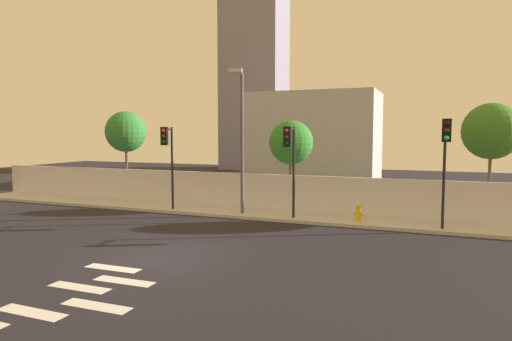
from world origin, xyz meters
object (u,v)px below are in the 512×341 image
object	(u,v)px
fire_hydrant	(358,212)
roadside_tree_midright	(491,131)
street_lamp_curbside	(241,131)
roadside_tree_midleft	(291,143)
roadside_tree_leftmost	(126,132)
traffic_light_left	(290,152)
traffic_light_right	(445,150)
traffic_light_center	(168,150)

from	to	relation	value
fire_hydrant	roadside_tree_midright	distance (m)	7.17
street_lamp_curbside	roadside_tree_midleft	world-z (taller)	street_lamp_curbside
roadside_tree_leftmost	roadside_tree_midleft	bearing A→B (deg)	-0.00
traffic_light_left	roadside_tree_midright	bearing A→B (deg)	24.05
roadside_tree_midleft	roadside_tree_midright	distance (m)	9.54
roadside_tree_leftmost	roadside_tree_midright	world-z (taller)	roadside_tree_midright
fire_hydrant	roadside_tree_midleft	world-z (taller)	roadside_tree_midleft
roadside_tree_midleft	fire_hydrant	bearing A→B (deg)	-36.71
traffic_light_right	roadside_tree_leftmost	xyz separation A→B (m)	(-18.34, 3.73, 0.74)
traffic_light_right	fire_hydrant	xyz separation A→B (m)	(-3.45, 0.67, -2.83)
street_lamp_curbside	roadside_tree_leftmost	world-z (taller)	street_lamp_curbside
roadside_tree_leftmost	roadside_tree_midleft	distance (m)	10.80
traffic_light_center	roadside_tree_midleft	world-z (taller)	roadside_tree_midleft
street_lamp_curbside	roadside_tree_midright	bearing A→B (deg)	16.59
traffic_light_right	roadside_tree_midleft	size ratio (longest dim) A/B	0.94
traffic_light_right	fire_hydrant	world-z (taller)	traffic_light_right
roadside_tree_midright	traffic_light_left	bearing A→B (deg)	-155.95
roadside_tree_leftmost	roadside_tree_midright	distance (m)	20.30
street_lamp_curbside	fire_hydrant	bearing A→B (deg)	2.18
traffic_light_right	traffic_light_left	bearing A→B (deg)	-179.91
street_lamp_curbside	roadside_tree_midright	world-z (taller)	street_lamp_curbside
traffic_light_left	roadside_tree_midleft	world-z (taller)	roadside_tree_midleft
roadside_tree_midleft	roadside_tree_midright	xyz separation A→B (m)	(9.52, 0.00, 0.59)
traffic_light_right	roadside_tree_midleft	distance (m)	8.43
traffic_light_center	roadside_tree_midleft	size ratio (longest dim) A/B	0.89
roadside_tree_leftmost	roadside_tree_midleft	xyz separation A→B (m)	(10.78, -0.00, -0.59)
street_lamp_curbside	fire_hydrant	size ratio (longest dim) A/B	8.33
fire_hydrant	traffic_light_left	bearing A→B (deg)	-167.14
traffic_light_left	traffic_light_center	world-z (taller)	traffic_light_center
roadside_tree_midright	fire_hydrant	bearing A→B (deg)	-150.50
traffic_light_center	roadside_tree_midright	distance (m)	15.32
traffic_light_right	roadside_tree_leftmost	size ratio (longest dim) A/B	0.82
traffic_light_left	roadside_tree_leftmost	distance (m)	12.53
fire_hydrant	roadside_tree_leftmost	size ratio (longest dim) A/B	0.15
traffic_light_left	fire_hydrant	size ratio (longest dim) A/B	5.16
traffic_light_center	roadside_tree_leftmost	size ratio (longest dim) A/B	0.78
roadside_tree_leftmost	fire_hydrant	bearing A→B (deg)	-11.62
roadside_tree_midleft	roadside_tree_midright	world-z (taller)	roadside_tree_midright
traffic_light_left	traffic_light_right	world-z (taller)	traffic_light_right
traffic_light_left	traffic_light_right	size ratio (longest dim) A/B	0.94
traffic_light_center	traffic_light_right	bearing A→B (deg)	-0.12
traffic_light_center	roadside_tree_leftmost	xyz separation A→B (m)	(-5.46, 3.70, 0.91)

